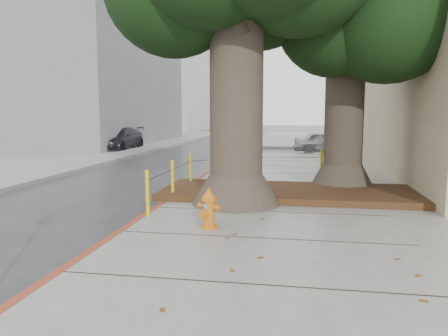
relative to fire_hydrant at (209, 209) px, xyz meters
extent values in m
plane|color=#28282B|center=(0.48, -0.45, -0.51)|extent=(140.00, 140.00, 0.00)
cube|color=slate|center=(6.48, 29.55, -0.44)|extent=(16.00, 20.00, 0.15)
cube|color=maroon|center=(-1.52, 2.05, -0.44)|extent=(0.14, 26.00, 0.16)
cube|color=black|center=(1.38, 3.45, -0.28)|extent=(6.40, 2.60, 0.16)
cube|color=slate|center=(-14.52, 21.55, 5.49)|extent=(12.00, 16.00, 12.00)
cube|color=silver|center=(-16.52, 44.55, 6.99)|extent=(12.00, 18.00, 15.00)
cone|color=#4C3F33|center=(0.18, 2.25, -0.01)|extent=(2.04, 2.04, 0.70)
cylinder|color=#4C3F33|center=(0.18, 2.25, 2.02)|extent=(1.20, 1.20, 4.22)
cone|color=#4C3F33|center=(2.78, 4.75, -0.01)|extent=(1.77, 1.77, 0.70)
cylinder|color=#4C3F33|center=(2.78, 4.75, 1.81)|extent=(1.04, 1.04, 3.84)
sphere|color=black|center=(3.88, 5.15, 4.47)|extent=(3.00, 3.00, 3.00)
cylinder|color=#D2B90B|center=(-1.42, 0.75, 0.09)|extent=(0.08, 0.08, 0.90)
sphere|color=#D2B90B|center=(-1.42, 0.75, 0.54)|extent=(0.09, 0.09, 0.09)
cylinder|color=#D2B90B|center=(-1.42, 2.55, 0.09)|extent=(0.08, 0.08, 0.90)
sphere|color=#D2B90B|center=(-1.42, 2.55, 0.54)|extent=(0.09, 0.09, 0.09)
cylinder|color=#D2B90B|center=(-1.42, 4.35, 0.09)|extent=(0.08, 0.08, 0.90)
sphere|color=#D2B90B|center=(-1.42, 4.35, 0.54)|extent=(0.09, 0.09, 0.09)
cylinder|color=#D2B90B|center=(0.08, 5.85, 0.09)|extent=(0.08, 0.08, 0.90)
sphere|color=#D2B90B|center=(0.08, 5.85, 0.54)|extent=(0.09, 0.09, 0.09)
cylinder|color=#D2B90B|center=(2.28, 6.05, 0.09)|extent=(0.08, 0.08, 0.90)
sphere|color=#D2B90B|center=(2.28, 6.05, 0.54)|extent=(0.09, 0.09, 0.09)
cylinder|color=black|center=(-1.42, 1.65, 0.36)|extent=(0.02, 1.80, 0.02)
cylinder|color=black|center=(-1.42, 3.45, 0.36)|extent=(0.02, 1.80, 0.02)
cylinder|color=black|center=(-0.67, 5.10, 0.36)|extent=(1.51, 1.51, 0.02)
cylinder|color=black|center=(1.18, 5.95, 0.36)|extent=(2.20, 0.22, 0.02)
cylinder|color=orange|center=(0.00, 0.00, -0.33)|extent=(0.40, 0.40, 0.06)
cylinder|color=orange|center=(0.00, 0.00, -0.07)|extent=(0.28, 0.28, 0.48)
cylinder|color=orange|center=(0.00, 0.00, 0.18)|extent=(0.37, 0.37, 0.07)
cone|color=orange|center=(0.00, 0.00, 0.27)|extent=(0.34, 0.34, 0.14)
cylinder|color=orange|center=(0.00, 0.00, 0.36)|extent=(0.07, 0.07, 0.05)
cylinder|color=orange|center=(-0.11, 0.05, 0.04)|extent=(0.16, 0.13, 0.09)
cylinder|color=orange|center=(0.12, -0.04, 0.04)|extent=(0.16, 0.13, 0.09)
cylinder|color=orange|center=(-0.04, -0.10, -0.07)|extent=(0.17, 0.17, 0.13)
cube|color=#5999D8|center=(-0.04, -0.09, 0.06)|extent=(0.06, 0.03, 0.07)
imported|color=#B2B2B7|center=(3.07, 17.01, 0.09)|extent=(3.63, 1.66, 1.21)
imported|color=maroon|center=(7.78, 17.70, 0.10)|extent=(3.84, 1.76, 1.22)
imported|color=black|center=(-8.91, 16.59, 0.17)|extent=(1.94, 4.72, 1.37)
camera|label=1|loc=(1.57, -7.56, 1.73)|focal=35.00mm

